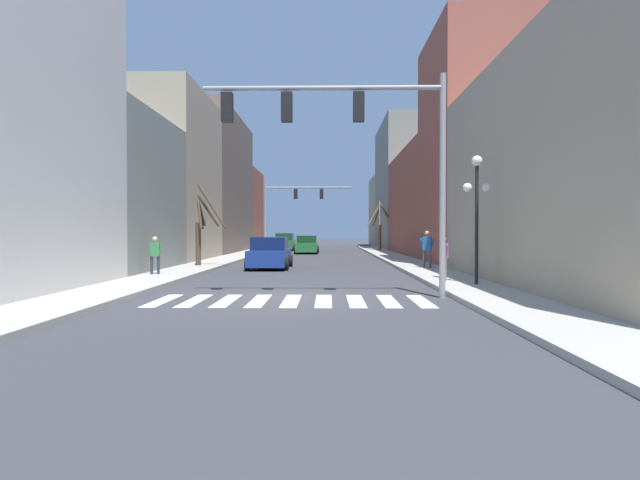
% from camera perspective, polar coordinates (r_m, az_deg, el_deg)
% --- Properties ---
extents(ground_plane, '(240.00, 240.00, 0.00)m').
position_cam_1_polar(ground_plane, '(14.74, -3.08, -6.55)').
color(ground_plane, '#38383D').
extents(sidewalk_left, '(2.27, 90.00, 0.15)m').
position_cam_1_polar(sidewalk_left, '(16.17, -23.85, -5.69)').
color(sidewalk_left, '#ADA89E').
rests_on(sidewalk_left, ground_plane).
extents(sidewalk_right, '(2.27, 90.00, 0.15)m').
position_cam_1_polar(sidewalk_right, '(15.43, 18.74, -5.98)').
color(sidewalk_right, '#ADA89E').
rests_on(sidewalk_right, ground_plane).
extents(building_row_left, '(6.00, 52.31, 12.16)m').
position_cam_1_polar(building_row_left, '(36.58, -16.48, 6.32)').
color(building_row_left, beige).
rests_on(building_row_left, ground_plane).
extents(building_row_right, '(6.00, 63.03, 13.73)m').
position_cam_1_polar(building_row_right, '(42.68, 12.92, 5.58)').
color(building_row_right, tan).
rests_on(building_row_right, ground_plane).
extents(crosswalk_stripes, '(7.65, 2.60, 0.01)m').
position_cam_1_polar(crosswalk_stripes, '(13.98, -3.30, -6.95)').
color(crosswalk_stripes, white).
rests_on(crosswalk_stripes, ground_plane).
extents(traffic_signal_near, '(7.02, 0.28, 6.48)m').
position_cam_1_polar(traffic_signal_near, '(14.77, 3.92, 12.25)').
color(traffic_signal_near, gray).
rests_on(traffic_signal_near, ground_plane).
extents(traffic_signal_far, '(7.48, 0.28, 6.09)m').
position_cam_1_polar(traffic_signal_far, '(42.78, -3.30, 4.37)').
color(traffic_signal_far, gray).
rests_on(traffic_signal_far, ground_plane).
extents(street_lamp_right_corner, '(0.95, 0.36, 4.35)m').
position_cam_1_polar(street_lamp_right_corner, '(17.74, 17.48, 5.12)').
color(street_lamp_right_corner, black).
rests_on(street_lamp_right_corner, sidewalk_right).
extents(car_at_intersection, '(2.12, 4.71, 1.75)m').
position_cam_1_polar(car_at_intersection, '(51.28, -4.03, -0.27)').
color(car_at_intersection, '#236B38').
rests_on(car_at_intersection, ground_plane).
extents(car_parked_left_far, '(2.08, 4.75, 1.57)m').
position_cam_1_polar(car_parked_left_far, '(44.07, -1.50, -0.57)').
color(car_parked_left_far, '#236B38').
rests_on(car_parked_left_far, ground_plane).
extents(car_driving_toward_lane, '(2.15, 4.43, 1.64)m').
position_cam_1_polar(car_driving_toward_lane, '(26.17, -5.74, -1.57)').
color(car_driving_toward_lane, navy).
rests_on(car_driving_toward_lane, ground_plane).
extents(pedestrian_on_right_sidewalk, '(0.26, 0.68, 1.58)m').
position_cam_1_polar(pedestrian_on_right_sidewalk, '(19.72, 13.99, -1.51)').
color(pedestrian_on_right_sidewalk, '#7A705B').
rests_on(pedestrian_on_right_sidewalk, sidewalk_right).
extents(pedestrian_on_left_sidewalk, '(0.68, 0.27, 1.57)m').
position_cam_1_polar(pedestrian_on_left_sidewalk, '(21.93, -18.35, -1.29)').
color(pedestrian_on_left_sidewalk, '#282D47').
rests_on(pedestrian_on_left_sidewalk, sidewalk_left).
extents(pedestrian_crossing_street, '(0.76, 0.38, 1.82)m').
position_cam_1_polar(pedestrian_crossing_street, '(25.06, 12.13, -0.66)').
color(pedestrian_crossing_street, '#4C4C51').
rests_on(pedestrian_crossing_street, sidewalk_right).
extents(street_tree_left_mid, '(1.66, 1.69, 4.23)m').
position_cam_1_polar(street_tree_left_mid, '(27.03, -13.43, 1.16)').
color(street_tree_left_mid, '#473828').
rests_on(street_tree_left_mid, sidewalk_left).
extents(street_tree_left_near, '(2.81, 2.52, 4.77)m').
position_cam_1_polar(street_tree_left_near, '(48.36, 6.91, 1.49)').
color(street_tree_left_near, brown).
rests_on(street_tree_left_near, sidewalk_right).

